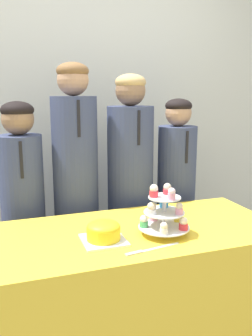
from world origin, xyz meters
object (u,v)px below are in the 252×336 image
student_0 (24,216)px  student_2 (130,195)px  cake_knife (144,251)px  student_3 (176,200)px  cupcake_stand (164,212)px  student_1 (76,195)px  round_cake (103,231)px

student_0 → student_2: student_2 is taller
cake_knife → student_0: (-0.48, 0.86, -0.07)m
cake_knife → student_3: bearing=46.3°
student_0 → student_3: bearing=0.0°
cupcake_stand → student_1: bearing=113.7°
student_2 → student_3: bearing=-0.0°
cupcake_stand → student_2: bearing=84.1°
cake_knife → student_3: student_3 is taller
student_1 → student_3: bearing=-0.0°
cupcake_stand → student_1: size_ratio=0.16×
student_3 → student_0: bearing=-180.0°
cake_knife → student_0: bearing=110.1°
round_cake → student_0: (-0.34, 0.69, -0.12)m
round_cake → student_1: bearing=89.6°
round_cake → student_0: size_ratio=0.15×
round_cake → cupcake_stand: bearing=-1.8°
student_0 → cake_knife: bearing=-60.9°
student_2 → student_3: (0.36, -0.00, -0.07)m
student_3 → round_cake: bearing=-137.0°
cake_knife → cupcake_stand: (0.17, 0.16, 0.11)m
round_cake → cake_knife: bearing=-50.3°
round_cake → student_2: student_2 is taller
student_1 → student_2: student_1 is taller
round_cake → student_2: size_ratio=0.13×
round_cake → cupcake_stand: (0.31, -0.01, 0.07)m
cake_knife → student_2: student_2 is taller
student_1 → student_3: size_ratio=1.16×
cupcake_stand → student_0: 0.97m
student_2 → cake_knife: bearing=-105.7°
cake_knife → cupcake_stand: size_ratio=1.09×
student_3 → student_1: bearing=180.0°
student_0 → student_1: bearing=0.0°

